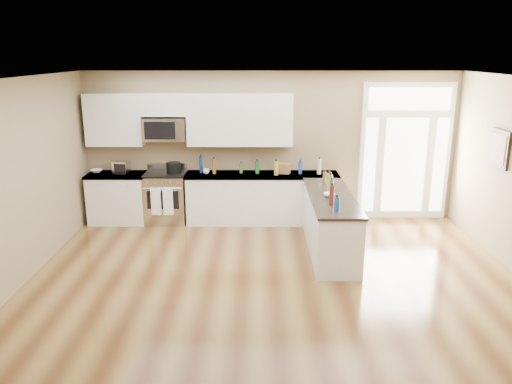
% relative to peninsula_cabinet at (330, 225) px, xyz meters
% --- Properties ---
extents(ground, '(8.00, 8.00, 0.00)m').
position_rel_peninsula_cabinet_xyz_m(ground, '(-0.93, -2.24, -0.43)').
color(ground, '#4D2E15').
extents(room_shell, '(8.00, 8.00, 8.00)m').
position_rel_peninsula_cabinet_xyz_m(room_shell, '(-0.93, -2.24, 1.27)').
color(room_shell, '#887656').
rests_on(room_shell, ground).
extents(back_cabinet_left, '(1.10, 0.66, 0.94)m').
position_rel_peninsula_cabinet_xyz_m(back_cabinet_left, '(-3.80, 1.45, 0.00)').
color(back_cabinet_left, silver).
rests_on(back_cabinet_left, ground).
extents(back_cabinet_right, '(2.85, 0.66, 0.94)m').
position_rel_peninsula_cabinet_xyz_m(back_cabinet_right, '(-1.08, 1.45, 0.00)').
color(back_cabinet_right, silver).
rests_on(back_cabinet_right, ground).
extents(peninsula_cabinet, '(0.69, 2.32, 0.94)m').
position_rel_peninsula_cabinet_xyz_m(peninsula_cabinet, '(0.00, 0.00, 0.00)').
color(peninsula_cabinet, silver).
rests_on(peninsula_cabinet, ground).
extents(upper_cabinet_left, '(1.04, 0.33, 0.95)m').
position_rel_peninsula_cabinet_xyz_m(upper_cabinet_left, '(-3.81, 1.59, 1.49)').
color(upper_cabinet_left, silver).
rests_on(upper_cabinet_left, room_shell).
extents(upper_cabinet_right, '(1.94, 0.33, 0.95)m').
position_rel_peninsula_cabinet_xyz_m(upper_cabinet_right, '(-1.50, 1.59, 1.49)').
color(upper_cabinet_right, silver).
rests_on(upper_cabinet_right, room_shell).
extents(upper_cabinet_short, '(0.82, 0.33, 0.40)m').
position_rel_peninsula_cabinet_xyz_m(upper_cabinet_short, '(-2.88, 1.59, 1.77)').
color(upper_cabinet_short, silver).
rests_on(upper_cabinet_short, room_shell).
extents(microwave, '(0.78, 0.41, 0.42)m').
position_rel_peninsula_cabinet_xyz_m(microwave, '(-2.88, 1.56, 1.33)').
color(microwave, silver).
rests_on(microwave, room_shell).
extents(entry_door, '(1.70, 0.10, 2.60)m').
position_rel_peninsula_cabinet_xyz_m(entry_door, '(1.62, 1.71, 0.87)').
color(entry_door, white).
rests_on(entry_door, ground).
extents(wall_art_near, '(0.05, 0.58, 0.58)m').
position_rel_peninsula_cabinet_xyz_m(wall_art_near, '(2.54, -0.04, 1.27)').
color(wall_art_near, black).
rests_on(wall_art_near, room_shell).
extents(kitchen_range, '(0.76, 0.68, 1.08)m').
position_rel_peninsula_cabinet_xyz_m(kitchen_range, '(-2.90, 1.45, 0.05)').
color(kitchen_range, silver).
rests_on(kitchen_range, ground).
extents(stockpot, '(0.31, 0.31, 0.21)m').
position_rel_peninsula_cabinet_xyz_m(stockpot, '(-2.74, 1.51, 0.62)').
color(stockpot, black).
rests_on(stockpot, kitchen_range).
extents(toaster_oven, '(0.31, 0.27, 0.24)m').
position_rel_peninsula_cabinet_xyz_m(toaster_oven, '(-3.71, 1.47, 0.62)').
color(toaster_oven, silver).
rests_on(toaster_oven, back_cabinet_left).
extents(cardboard_box, '(0.27, 0.22, 0.19)m').
position_rel_peninsula_cabinet_xyz_m(cardboard_box, '(-0.68, 1.49, 0.60)').
color(cardboard_box, brown).
rests_on(cardboard_box, back_cabinet_right).
extents(bowl_left, '(0.26, 0.26, 0.05)m').
position_rel_peninsula_cabinet_xyz_m(bowl_left, '(-4.21, 1.55, 0.53)').
color(bowl_left, white).
rests_on(bowl_left, back_cabinet_left).
extents(bowl_peninsula, '(0.19, 0.19, 0.06)m').
position_rel_peninsula_cabinet_xyz_m(bowl_peninsula, '(-0.04, -0.07, 0.53)').
color(bowl_peninsula, white).
rests_on(bowl_peninsula, peninsula_cabinet).
extents(cup_counter, '(0.12, 0.12, 0.09)m').
position_rel_peninsula_cabinet_xyz_m(cup_counter, '(-2.13, 1.44, 0.55)').
color(cup_counter, white).
rests_on(cup_counter, back_cabinet_right).
extents(counter_bottles, '(2.31, 2.42, 0.32)m').
position_rel_peninsula_cabinet_xyz_m(counter_bottles, '(-0.58, 0.73, 0.64)').
color(counter_bottles, '#19591E').
rests_on(counter_bottles, back_cabinet_right).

